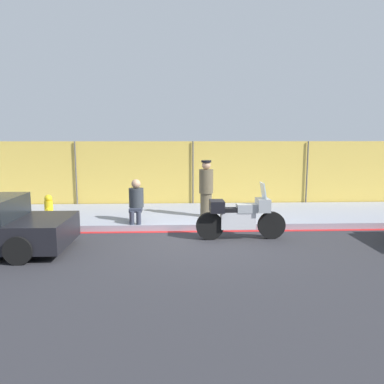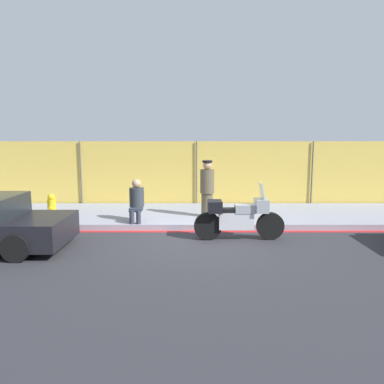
{
  "view_description": "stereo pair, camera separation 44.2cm",
  "coord_description": "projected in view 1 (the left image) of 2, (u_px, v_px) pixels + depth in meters",
  "views": [
    {
      "loc": [
        -0.61,
        -9.31,
        2.65
      ],
      "look_at": [
        -0.19,
        0.86,
        1.15
      ],
      "focal_mm": 35.0,
      "sensor_mm": 36.0,
      "label": 1
    },
    {
      "loc": [
        -0.16,
        -9.32,
        2.65
      ],
      "look_at": [
        -0.19,
        0.86,
        1.15
      ],
      "focal_mm": 35.0,
      "sensor_mm": 36.0,
      "label": 2
    }
  ],
  "objects": [
    {
      "name": "ground_plane",
      "position": [
        201.0,
        241.0,
        9.61
      ],
      "size": [
        120.0,
        120.0,
        0.0
      ],
      "primitive_type": "plane",
      "color": "#2D2D33"
    },
    {
      "name": "sidewalk",
      "position": [
        195.0,
        215.0,
        12.36
      ],
      "size": [
        31.98,
        3.5,
        0.17
      ],
      "color": "#8E93A3",
      "rests_on": "ground_plane"
    },
    {
      "name": "curb_paint_stripe",
      "position": [
        198.0,
        231.0,
        10.55
      ],
      "size": [
        31.98,
        0.18,
        0.01
      ],
      "color": "red",
      "rests_on": "ground_plane"
    },
    {
      "name": "storefront_fence",
      "position": [
        193.0,
        175.0,
        14.01
      ],
      "size": [
        30.38,
        0.17,
        2.49
      ],
      "color": "gold",
      "rests_on": "ground_plane"
    },
    {
      "name": "motorcycle",
      "position": [
        240.0,
        217.0,
        9.7
      ],
      "size": [
        2.34,
        0.51,
        1.49
      ],
      "rotation": [
        0.0,
        0.0,
        0.02
      ],
      "color": "black",
      "rests_on": "ground_plane"
    },
    {
      "name": "officer_standing",
      "position": [
        206.0,
        188.0,
        11.62
      ],
      "size": [
        0.44,
        0.44,
        1.76
      ],
      "color": "brown",
      "rests_on": "sidewalk"
    },
    {
      "name": "person_seated_on_curb",
      "position": [
        136.0,
        199.0,
        10.88
      ],
      "size": [
        0.43,
        0.67,
        1.25
      ],
      "color": "#2D3342",
      "rests_on": "sidewalk"
    },
    {
      "name": "fire_hydrant",
      "position": [
        49.0,
        207.0,
        11.43
      ],
      "size": [
        0.25,
        0.32,
        0.73
      ],
      "color": "gold",
      "rests_on": "sidewalk"
    }
  ]
}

